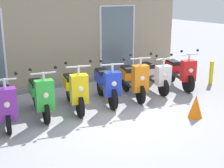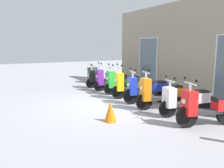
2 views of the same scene
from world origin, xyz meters
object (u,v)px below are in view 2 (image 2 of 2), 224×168
object	(u,v)px
scooter_white	(186,100)
scooter_purple	(111,80)
traffic_cone	(110,112)
scooter_green	(122,82)
scooter_orange	(160,93)
scooter_red	(207,107)
trash_bin	(93,75)
scooter_black	(102,78)
scooter_blue	(146,89)
scooter_yellow	(132,85)

from	to	relation	value
scooter_white	scooter_purple	bearing A→B (deg)	-178.62
traffic_cone	scooter_green	bearing A→B (deg)	144.14
scooter_green	scooter_orange	size ratio (longest dim) A/B	0.99
scooter_red	trash_bin	xyz separation A→B (m)	(-7.34, 0.24, -0.06)
scooter_black	trash_bin	distance (m)	1.56
scooter_black	traffic_cone	bearing A→B (deg)	-23.79
scooter_black	scooter_orange	world-z (taller)	scooter_orange
scooter_white	scooter_red	bearing A→B (deg)	-11.32
scooter_green	scooter_white	bearing A→B (deg)	0.56
scooter_purple	scooter_blue	distance (m)	2.51
traffic_cone	scooter_purple	bearing A→B (deg)	151.42
scooter_yellow	traffic_cone	size ratio (longest dim) A/B	3.05
scooter_yellow	traffic_cone	bearing A→B (deg)	-44.74
scooter_green	scooter_orange	world-z (taller)	scooter_orange
scooter_yellow	traffic_cone	distance (m)	2.80
scooter_green	scooter_yellow	xyz separation A→B (m)	(0.82, -0.06, -0.00)
scooter_yellow	scooter_white	size ratio (longest dim) A/B	1.01
scooter_green	trash_bin	distance (m)	3.14
scooter_purple	scooter_white	size ratio (longest dim) A/B	0.98
trash_bin	scooter_purple	bearing A→B (deg)	-4.30
scooter_purple	scooter_green	world-z (taller)	scooter_purple
scooter_red	scooter_white	bearing A→B (deg)	168.68
trash_bin	traffic_cone	distance (m)	6.32
scooter_green	trash_bin	xyz separation A→B (m)	(-3.14, 0.11, -0.09)
scooter_black	scooter_yellow	bearing A→B (deg)	0.59
scooter_orange	trash_bin	bearing A→B (deg)	177.39
scooter_black	scooter_red	world-z (taller)	scooter_red
scooter_green	scooter_yellow	world-z (taller)	scooter_yellow
scooter_green	scooter_blue	bearing A→B (deg)	-2.38
scooter_green	trash_bin	bearing A→B (deg)	178.01
scooter_blue	scooter_white	xyz separation A→B (m)	(1.65, 0.10, -0.02)
scooter_red	trash_bin	bearing A→B (deg)	178.10
trash_bin	scooter_green	bearing A→B (deg)	-1.99
scooter_yellow	scooter_orange	bearing A→B (deg)	-2.96
scooter_black	scooter_white	size ratio (longest dim) A/B	0.95
scooter_black	scooter_blue	size ratio (longest dim) A/B	0.94
scooter_green	scooter_orange	distance (m)	2.51
traffic_cone	scooter_white	bearing A→B (deg)	74.68
scooter_purple	scooter_green	xyz separation A→B (m)	(0.79, 0.07, 0.01)
scooter_green	scooter_blue	world-z (taller)	scooter_green
scooter_yellow	scooter_red	bearing A→B (deg)	-1.23
scooter_blue	scooter_orange	bearing A→B (deg)	-5.62
scooter_blue	scooter_white	bearing A→B (deg)	3.62
scooter_blue	scooter_purple	bearing A→B (deg)	179.90
scooter_black	scooter_purple	xyz separation A→B (m)	(0.80, 0.02, 0.04)
trash_bin	traffic_cone	xyz separation A→B (m)	(5.94, -2.14, -0.15)
scooter_yellow	scooter_orange	world-z (taller)	scooter_orange
scooter_purple	scooter_red	bearing A→B (deg)	-0.77
scooter_purple	scooter_yellow	xyz separation A→B (m)	(1.62, 0.01, 0.01)
scooter_yellow	scooter_white	distance (m)	2.55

